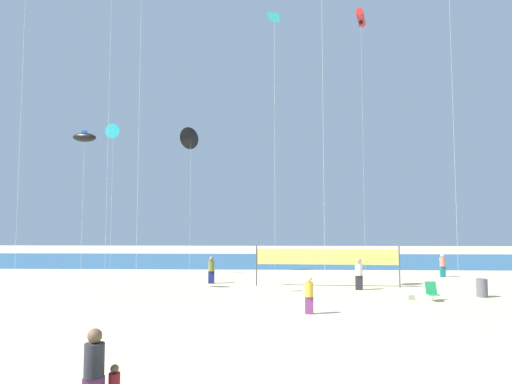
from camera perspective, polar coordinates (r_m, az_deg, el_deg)
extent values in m
plane|color=beige|center=(18.05, 4.01, -15.71)|extent=(120.00, 120.00, 0.00)
cube|color=#28608C|center=(46.56, 2.77, -8.63)|extent=(120.00, 20.00, 0.01)
cylinder|color=#2D2D33|center=(9.54, -19.86, -19.44)|extent=(0.38, 0.38, 0.62)
sphere|color=brown|center=(9.43, -19.79, -16.82)|extent=(0.28, 0.28, 0.28)
cylinder|color=maroon|center=(9.65, -17.56, -22.07)|extent=(0.22, 0.22, 0.36)
sphere|color=brown|center=(9.58, -17.52, -20.61)|extent=(0.16, 0.16, 0.16)
cube|color=#2D2D33|center=(26.06, 12.95, -11.16)|extent=(0.38, 0.23, 0.80)
cylinder|color=white|center=(25.98, 12.92, -9.56)|extent=(0.40, 0.40, 0.66)
sphere|color=tan|center=(25.94, 12.91, -8.51)|extent=(0.30, 0.30, 0.30)
cube|color=#19727A|center=(34.07, 22.63, -9.32)|extent=(0.36, 0.21, 0.74)
cylinder|color=#EA7260|center=(34.02, 22.60, -8.19)|extent=(0.37, 0.37, 0.61)
sphere|color=beige|center=(33.99, 22.58, -7.44)|extent=(0.27, 0.27, 0.27)
cube|color=#7A3872|center=(18.87, 6.76, -14.10)|extent=(0.33, 0.20, 0.70)
cylinder|color=gold|center=(18.77, 6.75, -12.19)|extent=(0.35, 0.35, 0.58)
sphere|color=beige|center=(18.71, 6.74, -10.92)|extent=(0.26, 0.26, 0.26)
cube|color=navy|center=(28.29, -5.70, -10.73)|extent=(0.36, 0.22, 0.75)
cylinder|color=olive|center=(28.22, -5.69, -9.34)|extent=(0.38, 0.38, 0.62)
sphere|color=#997051|center=(28.19, -5.68, -8.43)|extent=(0.28, 0.28, 0.28)
cube|color=#1E8C4C|center=(23.26, 21.59, -12.02)|extent=(0.52, 0.48, 0.03)
cube|color=#1E8C4C|center=(23.50, 21.33, -11.26)|extent=(0.52, 0.23, 0.57)
cylinder|color=silver|center=(23.15, 21.72, -12.46)|extent=(0.03, 0.03, 0.32)
cylinder|color=silver|center=(23.42, 21.48, -12.37)|extent=(0.03, 0.03, 0.32)
cylinder|color=#595960|center=(25.59, 26.78, -10.83)|extent=(0.53, 0.53, 0.90)
cylinder|color=#4C4C51|center=(27.04, 0.06, -9.30)|extent=(0.08, 0.08, 2.40)
cylinder|color=#4C4C51|center=(27.57, 17.76, -9.00)|extent=(0.08, 0.08, 2.40)
cube|color=#EAE566|center=(26.95, 8.98, -8.14)|extent=(8.30, 0.49, 0.90)
cube|color=#99B28C|center=(23.32, 19.11, -12.56)|extent=(0.30, 0.15, 0.24)
cylinder|color=silver|center=(24.97, 2.39, 5.18)|extent=(0.01, 0.01, 15.34)
pyramid|color=#26BFCC|center=(27.34, 2.42, 21.40)|extent=(0.95, 0.95, 0.47)
cylinder|color=silver|center=(25.96, -21.21, -2.63)|extent=(0.01, 0.01, 8.37)
ellipsoid|color=black|center=(26.38, -20.96, 6.50)|extent=(1.51, 0.77, 0.59)
cube|color=blue|center=(26.42, -20.95, 6.95)|extent=(0.28, 0.06, 0.35)
cylinder|color=silver|center=(33.53, -17.89, -1.34)|extent=(0.01, 0.01, 10.32)
cone|color=#26BFCC|center=(34.16, -17.69, 7.33)|extent=(1.08, 0.39, 1.07)
cylinder|color=silver|center=(35.77, 13.44, 6.12)|extent=(0.01, 0.01, 19.88)
cylinder|color=red|center=(38.79, 13.17, 20.73)|extent=(1.18, 2.38, 0.56)
sphere|color=black|center=(38.63, 13.18, 20.21)|extent=(0.34, 0.34, 0.34)
cylinder|color=silver|center=(34.06, -8.38, -1.63)|extent=(0.01, 0.01, 10.21)
cone|color=black|center=(34.66, -8.28, 6.83)|extent=(1.49, 1.48, 1.69)
cylinder|color=silver|center=(24.32, -18.19, 10.65)|extent=(0.01, 0.01, 19.49)
cylinder|color=silver|center=(21.00, 8.47, 13.47)|extent=(0.01, 0.01, 19.92)
cylinder|color=silver|center=(27.21, 23.77, 8.63)|extent=(0.01, 0.01, 18.95)
cylinder|color=silver|center=(23.69, -27.81, 5.89)|extent=(0.01, 0.01, 15.11)
cylinder|color=silver|center=(21.33, -14.64, 9.02)|extent=(0.01, 0.01, 16.86)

